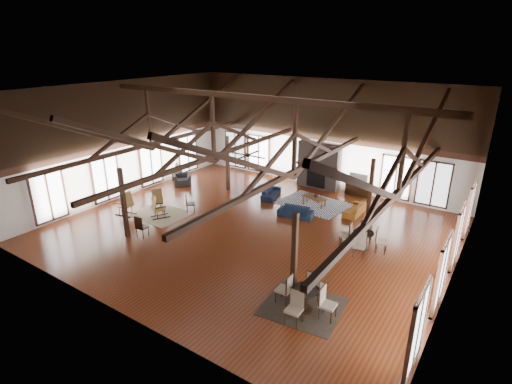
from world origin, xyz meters
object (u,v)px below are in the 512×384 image
Objects in this scene: sofa_navy_left at (271,193)px; tv_console at (358,189)px; coffee_table at (314,198)px; cafe_table_near at (305,296)px; sofa_navy_front at (296,212)px; cafe_table_far at (363,237)px; sofa_orange at (355,209)px; armchair at (182,179)px.

sofa_navy_left is 4.73m from tv_console.
sofa_navy_left reaches higher than coffee_table.
cafe_table_near is 10.72m from tv_console.
sofa_navy_front is 0.86× the size of cafe_table_far.
tv_console is at bearing 62.31° from sofa_navy_front.
cafe_table_far is (3.60, -2.98, 0.09)m from coffee_table.
armchair is (-9.85, -1.53, 0.08)m from sofa_orange.
sofa_navy_left is 0.86× the size of cafe_table_near.
tv_console is at bearing 82.48° from coffee_table.
sofa_navy_left is (-2.32, 1.53, 0.01)m from sofa_navy_front.
cafe_table_near reaches higher than sofa_orange.
sofa_navy_left reaches higher than sofa_orange.
sofa_navy_front is 7.06m from cafe_table_near.
coffee_table is (-2.08, -0.14, 0.16)m from sofa_orange.
armchair is 12.96m from cafe_table_near.
sofa_navy_left is 9.63m from cafe_table_near.
sofa_navy_left is at bearing 136.56° from sofa_navy_front.
sofa_navy_front is at bearing 120.89° from cafe_table_near.
armchair is 0.76× the size of tv_console.
sofa_navy_front is 1.27× the size of tv_console.
sofa_orange is at bearing -100.81° from sofa_navy_left.
sofa_orange is at bearing 30.45° from sofa_navy_front.
sofa_orange is 2.68m from tv_console.
cafe_table_near is (11.27, -6.40, 0.19)m from armchair.
cafe_table_far is at bearing -28.49° from sofa_navy_front.
sofa_orange reaches higher than coffee_table.
sofa_navy_left is 1.70× the size of armchair.
tv_console reaches higher than sofa_orange.
tv_console reaches higher than coffee_table.
sofa_navy_left is at bearing -36.27° from armchair.
coffee_table is 2.99m from tv_console.
cafe_table_near reaches higher than sofa_navy_left.
tv_console is (1.41, 4.43, 0.08)m from sofa_navy_front.
sofa_navy_front is at bearing -138.65° from sofa_navy_left.
tv_console reaches higher than sofa_navy_left.
sofa_navy_left is 1.03× the size of sofa_orange.
cafe_table_near is at bearing -47.66° from coffee_table.
cafe_table_far is (3.71, -1.24, 0.25)m from sofa_navy_front.
cafe_table_far is at bearing 88.89° from cafe_table_near.
cafe_table_far reaches higher than armchair.
cafe_table_far is (6.03, -2.76, 0.24)m from sofa_navy_left.
armchair is 11.47m from cafe_table_far.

